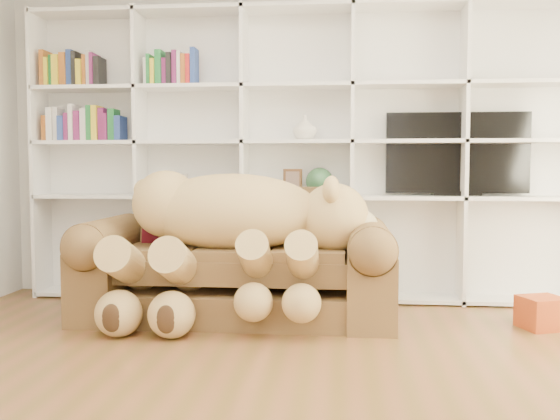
# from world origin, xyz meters

# --- Properties ---
(floor) EXTENTS (5.00, 5.00, 0.00)m
(floor) POSITION_xyz_m (0.00, 0.00, 0.00)
(floor) COLOR brown
(floor) RESTS_ON ground
(wall_back) EXTENTS (5.00, 0.02, 2.70)m
(wall_back) POSITION_xyz_m (0.00, 2.50, 1.35)
(wall_back) COLOR white
(wall_back) RESTS_ON floor
(bookshelf) EXTENTS (4.43, 0.35, 2.40)m
(bookshelf) POSITION_xyz_m (-0.24, 2.36, 1.31)
(bookshelf) COLOR white
(bookshelf) RESTS_ON floor
(sofa) EXTENTS (2.24, 0.97, 0.94)m
(sofa) POSITION_xyz_m (-0.40, 1.67, 0.35)
(sofa) COLOR brown
(sofa) RESTS_ON floor
(teddy_bear) EXTENTS (1.85, 0.97, 1.08)m
(teddy_bear) POSITION_xyz_m (-0.41, 1.48, 0.68)
(teddy_bear) COLOR #DABC6D
(teddy_bear) RESTS_ON sofa
(throw_pillow) EXTENTS (0.44, 0.26, 0.45)m
(throw_pillow) POSITION_xyz_m (-0.92, 1.83, 0.69)
(throw_pillow) COLOR maroon
(throw_pillow) RESTS_ON sofa
(gift_box) EXTENTS (0.34, 0.33, 0.22)m
(gift_box) POSITION_xyz_m (1.72, 1.53, 0.11)
(gift_box) COLOR #B44318
(gift_box) RESTS_ON floor
(tv) EXTENTS (1.13, 0.18, 0.67)m
(tv) POSITION_xyz_m (1.28, 2.35, 1.20)
(tv) COLOR black
(tv) RESTS_ON bookshelf
(picture_frame) EXTENTS (0.16, 0.08, 0.20)m
(picture_frame) POSITION_xyz_m (-0.04, 2.30, 0.98)
(picture_frame) COLOR brown
(picture_frame) RESTS_ON bookshelf
(green_vase) EXTENTS (0.23, 0.23, 0.23)m
(green_vase) POSITION_xyz_m (0.18, 2.30, 0.98)
(green_vase) COLOR #305E3A
(green_vase) RESTS_ON bookshelf
(figurine_tall) EXTENTS (0.10, 0.10, 0.17)m
(figurine_tall) POSITION_xyz_m (-0.96, 2.30, 0.95)
(figurine_tall) COLOR beige
(figurine_tall) RESTS_ON bookshelf
(figurine_short) EXTENTS (0.08, 0.08, 0.11)m
(figurine_short) POSITION_xyz_m (-0.74, 2.30, 0.92)
(figurine_short) COLOR beige
(figurine_short) RESTS_ON bookshelf
(snow_globe) EXTENTS (0.09, 0.09, 0.09)m
(snow_globe) POSITION_xyz_m (-0.59, 2.30, 0.92)
(snow_globe) COLOR silver
(snow_globe) RESTS_ON bookshelf
(shelf_vase) EXTENTS (0.25, 0.25, 0.20)m
(shelf_vase) POSITION_xyz_m (0.06, 2.30, 1.41)
(shelf_vase) COLOR silver
(shelf_vase) RESTS_ON bookshelf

